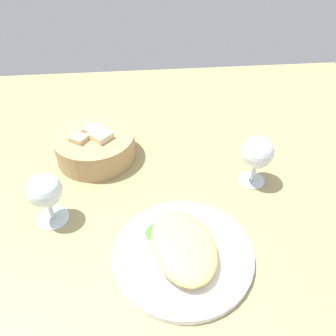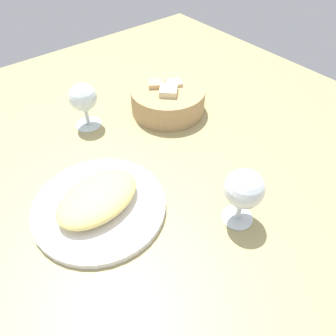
# 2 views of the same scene
# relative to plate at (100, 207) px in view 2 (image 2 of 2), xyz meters

# --- Properties ---
(ground_plane) EXTENTS (1.40, 1.40, 0.02)m
(ground_plane) POSITION_rel_plate_xyz_m (0.12, 0.01, -0.02)
(ground_plane) COLOR tan
(plate) EXTENTS (0.26, 0.26, 0.01)m
(plate) POSITION_rel_plate_xyz_m (0.00, 0.00, 0.00)
(plate) COLOR white
(plate) RESTS_ON ground_plane
(omelette) EXTENTS (0.19, 0.14, 0.04)m
(omelette) POSITION_rel_plate_xyz_m (0.00, 0.00, 0.03)
(omelette) COLOR #E3CC70
(omelette) RESTS_ON plate
(lettuce_garnish) EXTENTS (0.05, 0.05, 0.01)m
(lettuce_garnish) POSITION_rel_plate_xyz_m (0.05, 0.04, 0.01)
(lettuce_garnish) COLOR #458831
(lettuce_garnish) RESTS_ON plate
(bread_basket) EXTENTS (0.20, 0.20, 0.08)m
(bread_basket) POSITION_rel_plate_xyz_m (0.32, 0.18, 0.03)
(bread_basket) COLOR tan
(bread_basket) RESTS_ON ground_plane
(wine_glass_near) EXTENTS (0.07, 0.07, 0.12)m
(wine_glass_near) POSITION_rel_plate_xyz_m (0.19, -0.19, 0.07)
(wine_glass_near) COLOR silver
(wine_glass_near) RESTS_ON ground_plane
(wine_glass_far) EXTENTS (0.07, 0.07, 0.12)m
(wine_glass_far) POSITION_rel_plate_xyz_m (0.12, 0.26, 0.07)
(wine_glass_far) COLOR silver
(wine_glass_far) RESTS_ON ground_plane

